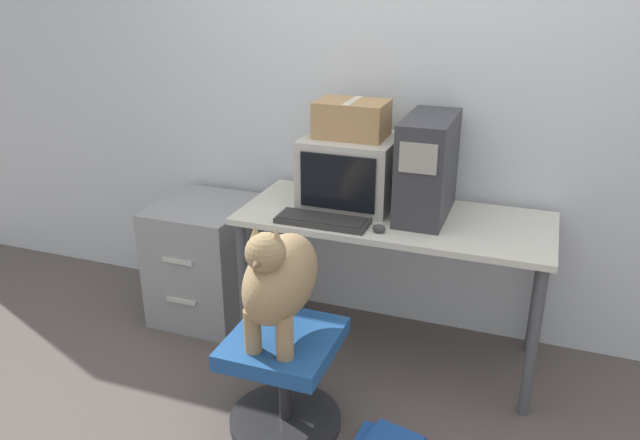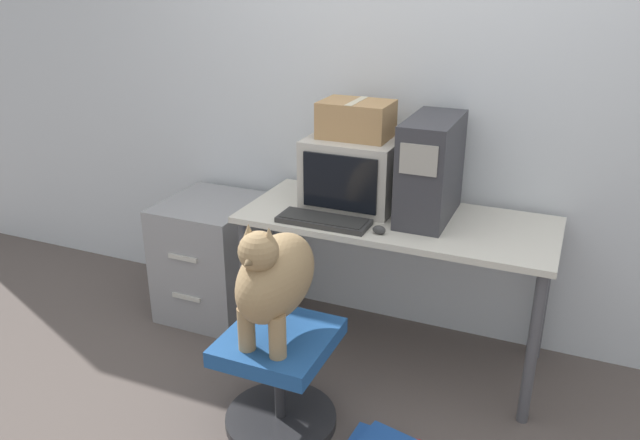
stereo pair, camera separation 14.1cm
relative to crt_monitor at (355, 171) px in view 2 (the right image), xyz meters
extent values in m
plane|color=#564C47|center=(0.26, -0.42, -0.94)|extent=(12.00, 12.00, 0.00)
cube|color=silver|center=(0.26, 0.28, 0.36)|extent=(8.00, 0.05, 2.60)
cube|color=beige|center=(0.26, -0.10, -0.19)|extent=(1.49, 0.64, 0.03)
cylinder|color=#4C4C51|center=(-0.44, -0.37, -0.57)|extent=(0.05, 0.05, 0.74)
cylinder|color=#4C4C51|center=(0.95, -0.37, -0.57)|extent=(0.05, 0.05, 0.74)
cylinder|color=#4C4C51|center=(-0.44, 0.17, -0.57)|extent=(0.05, 0.05, 0.74)
cylinder|color=#4C4C51|center=(0.95, 0.17, -0.57)|extent=(0.05, 0.05, 0.74)
cube|color=#B7B2A8|center=(0.00, 0.00, 0.00)|extent=(0.45, 0.41, 0.34)
cube|color=black|center=(0.00, -0.21, 0.00)|extent=(0.37, 0.01, 0.27)
cube|color=#333338|center=(0.39, -0.03, 0.07)|extent=(0.22, 0.47, 0.48)
cube|color=#9E998E|center=(0.39, -0.27, 0.18)|extent=(0.16, 0.01, 0.13)
cube|color=#2D2D2D|center=(-0.04, -0.31, -0.16)|extent=(0.43, 0.16, 0.02)
cube|color=#292928|center=(-0.04, -0.31, -0.14)|extent=(0.40, 0.13, 0.00)
ellipsoid|color=#333333|center=(0.24, -0.33, -0.15)|extent=(0.06, 0.04, 0.04)
cylinder|color=#262628|center=(-0.03, -0.80, -0.92)|extent=(0.49, 0.49, 0.04)
cylinder|color=#262628|center=(-0.03, -0.80, -0.73)|extent=(0.05, 0.05, 0.34)
cube|color=#1E4C8C|center=(-0.03, -0.80, -0.52)|extent=(0.43, 0.47, 0.07)
ellipsoid|color=#9E7F56|center=(-0.03, -0.81, -0.21)|extent=(0.25, 0.50, 0.34)
cylinder|color=#9E7F56|center=(-0.10, -0.94, -0.39)|extent=(0.07, 0.07, 0.18)
cylinder|color=#9E7F56|center=(0.04, -0.94, -0.39)|extent=(0.07, 0.07, 0.18)
sphere|color=#9E7F56|center=(-0.03, -0.94, -0.04)|extent=(0.15, 0.15, 0.15)
cone|color=brown|center=(-0.03, -1.01, -0.05)|extent=(0.07, 0.08, 0.07)
cone|color=#9E7F56|center=(-0.07, -0.94, 0.02)|extent=(0.05, 0.05, 0.07)
cone|color=#9E7F56|center=(0.01, -0.94, 0.02)|extent=(0.05, 0.05, 0.07)
torus|color=orange|center=(-0.03, -0.93, -0.10)|extent=(0.11, 0.11, 0.02)
cube|color=gray|center=(-0.83, -0.06, -0.60)|extent=(0.50, 0.55, 0.67)
cube|color=beige|center=(-0.83, -0.34, -0.48)|extent=(0.18, 0.01, 0.02)
cube|color=beige|center=(-0.83, -0.34, -0.72)|extent=(0.18, 0.01, 0.02)
cube|color=#A87F51|center=(0.00, 0.00, 0.26)|extent=(0.34, 0.24, 0.17)
cube|color=beige|center=(0.00, 0.00, 0.35)|extent=(0.04, 0.24, 0.00)
camera|label=1|loc=(0.88, -2.83, 0.93)|focal=35.00mm
camera|label=2|loc=(1.01, -2.78, 0.93)|focal=35.00mm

